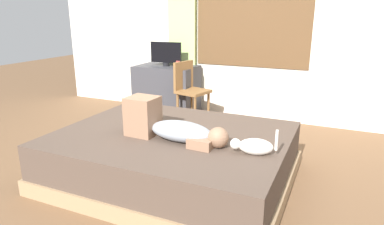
# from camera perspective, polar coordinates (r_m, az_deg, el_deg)

# --- Properties ---
(ground_plane) EXTENTS (16.00, 16.00, 0.00)m
(ground_plane) POSITION_cam_1_polar(r_m,az_deg,el_deg) (3.14, -3.65, -12.16)
(ground_plane) COLOR brown
(back_wall_with_window) EXTENTS (6.40, 0.14, 2.90)m
(back_wall_with_window) POSITION_cam_1_polar(r_m,az_deg,el_deg) (5.01, 9.46, 15.57)
(back_wall_with_window) COLOR silver
(back_wall_with_window) RESTS_ON ground
(bed) EXTENTS (2.09, 1.66, 0.45)m
(bed) POSITION_cam_1_polar(r_m,az_deg,el_deg) (3.18, -3.15, -7.30)
(bed) COLOR #997A56
(bed) RESTS_ON ground
(person_lying) EXTENTS (0.94, 0.29, 0.34)m
(person_lying) POSITION_cam_1_polar(r_m,az_deg,el_deg) (2.91, -3.59, -2.33)
(person_lying) COLOR #8C939E
(person_lying) RESTS_ON bed
(cat) EXTENTS (0.35, 0.16, 0.21)m
(cat) POSITION_cam_1_polar(r_m,az_deg,el_deg) (2.65, 10.24, -5.57)
(cat) COLOR silver
(cat) RESTS_ON bed
(desk) EXTENTS (0.90, 0.56, 0.74)m
(desk) POSITION_cam_1_polar(r_m,az_deg,el_deg) (5.17, -4.24, 3.73)
(desk) COLOR #38383D
(desk) RESTS_ON ground
(tv_monitor) EXTENTS (0.48, 0.10, 0.35)m
(tv_monitor) POSITION_cam_1_polar(r_m,az_deg,el_deg) (5.08, -4.39, 9.81)
(tv_monitor) COLOR black
(tv_monitor) RESTS_ON desk
(cup) EXTENTS (0.07, 0.07, 0.09)m
(cup) POSITION_cam_1_polar(r_m,az_deg,el_deg) (5.01, -2.32, 8.17)
(cup) COLOR #B23D38
(cup) RESTS_ON desk
(chair_by_desk) EXTENTS (0.46, 0.46, 0.86)m
(chair_by_desk) POSITION_cam_1_polar(r_m,az_deg,el_deg) (4.70, -0.49, 4.21)
(chair_by_desk) COLOR brown
(chair_by_desk) RESTS_ON ground
(curtain_left) EXTENTS (0.44, 0.06, 2.34)m
(curtain_left) POSITION_cam_1_polar(r_m,az_deg,el_deg) (5.25, -1.65, 12.79)
(curtain_left) COLOR #ADCC75
(curtain_left) RESTS_ON ground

